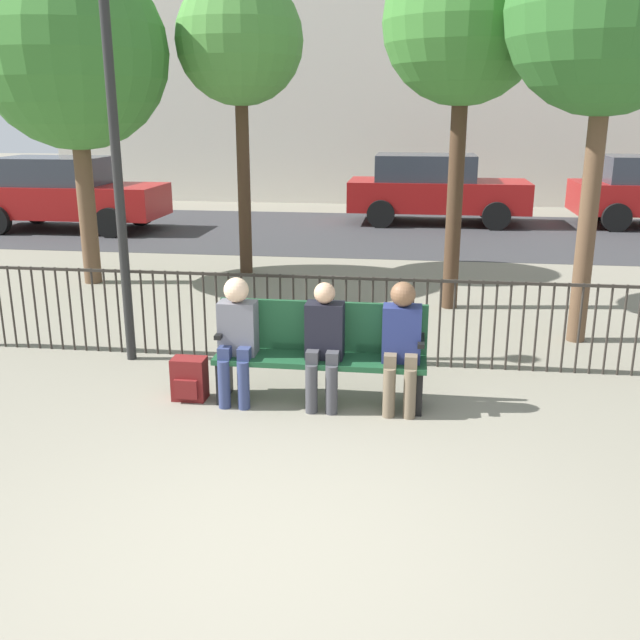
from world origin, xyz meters
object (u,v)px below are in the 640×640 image
(seated_person_2, at_px, (401,339))
(tree_3, at_px, (464,24))
(seated_person_1, at_px, (324,339))
(tree_0, at_px, (240,42))
(parked_car_0, at_px, (434,188))
(tree_1, at_px, (610,12))
(park_bench, at_px, (321,349))
(tree_2, at_px, (73,54))
(backpack, at_px, (189,379))
(parked_car_1, at_px, (65,192))
(seated_person_0, at_px, (237,333))
(lamp_post, at_px, (111,97))

(seated_person_2, height_order, tree_3, tree_3)
(seated_person_1, relative_size, tree_0, 0.25)
(seated_person_2, relative_size, parked_car_0, 0.28)
(tree_3, bearing_deg, seated_person_1, -109.32)
(seated_person_1, distance_m, tree_1, 4.61)
(parked_car_0, bearing_deg, seated_person_2, -92.37)
(park_bench, distance_m, parked_car_0, 11.26)
(tree_3, distance_m, parked_car_0, 8.20)
(tree_0, xyz_separation_m, parked_car_0, (3.17, 5.96, -2.77))
(seated_person_2, bearing_deg, tree_2, 138.52)
(backpack, bearing_deg, seated_person_1, 1.07)
(seated_person_2, distance_m, parked_car_1, 12.04)
(tree_2, bearing_deg, backpack, -55.79)
(seated_person_2, relative_size, tree_1, 0.25)
(seated_person_0, distance_m, tree_2, 6.19)
(seated_person_0, xyz_separation_m, lamp_post, (-1.45, 0.99, 2.06))
(park_bench, xyz_separation_m, seated_person_0, (-0.76, -0.13, 0.17))
(park_bench, xyz_separation_m, tree_0, (-1.97, 5.24, 3.11))
(seated_person_2, height_order, tree_2, tree_2)
(park_bench, xyz_separation_m, backpack, (-1.22, -0.16, -0.30))
(tree_2, height_order, lamp_post, tree_2)
(tree_0, relative_size, lamp_post, 1.10)
(tree_2, bearing_deg, seated_person_0, -51.69)
(seated_person_2, xyz_separation_m, parked_car_1, (-7.76, 9.20, 0.17))
(backpack, bearing_deg, tree_3, 55.18)
(park_bench, bearing_deg, seated_person_0, -170.08)
(tree_2, bearing_deg, tree_3, -7.76)
(tree_0, distance_m, lamp_post, 4.48)
(park_bench, height_order, seated_person_2, seated_person_2)
(tree_3, xyz_separation_m, parked_car_0, (-0.11, 7.72, -2.79))
(seated_person_0, height_order, seated_person_2, seated_person_2)
(tree_0, xyz_separation_m, tree_1, (4.70, -3.05, -0.02))
(park_bench, relative_size, seated_person_1, 1.67)
(seated_person_0, relative_size, tree_2, 0.24)
(tree_2, distance_m, tree_3, 5.57)
(backpack, distance_m, tree_1, 5.71)
(seated_person_2, bearing_deg, parked_car_0, 87.63)
(park_bench, bearing_deg, tree_1, 38.68)
(backpack, distance_m, tree_0, 6.43)
(seated_person_2, height_order, parked_car_1, parked_car_1)
(seated_person_2, xyz_separation_m, tree_2, (-4.93, 4.36, 2.72))
(tree_3, relative_size, lamp_post, 1.11)
(tree_2, bearing_deg, tree_1, -16.42)
(tree_0, bearing_deg, tree_3, -28.21)
(tree_0, height_order, parked_car_0, tree_0)
(tree_3, distance_m, lamp_post, 4.48)
(seated_person_1, height_order, lamp_post, lamp_post)
(seated_person_0, relative_size, backpack, 2.91)
(backpack, height_order, parked_car_1, parked_car_1)
(tree_1, bearing_deg, seated_person_1, -139.20)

